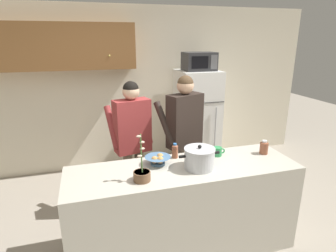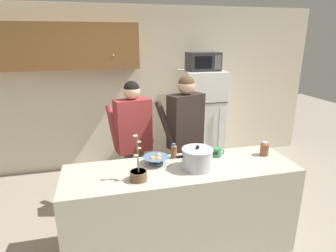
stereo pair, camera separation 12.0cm
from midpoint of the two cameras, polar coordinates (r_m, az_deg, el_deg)
ground_plane at (r=3.25m, az=3.72°, el=-23.15°), size 14.00×14.00×0.00m
back_wall_unit at (r=4.67m, az=-7.39°, el=9.08°), size 6.00×0.48×2.60m
kitchen_island at (r=2.97m, az=3.90°, el=-16.39°), size 2.24×0.68×0.92m
refrigerator at (r=4.69m, az=7.30°, el=1.18°), size 0.64×0.68×1.62m
microwave at (r=4.50m, az=7.88°, el=12.77°), size 0.48×0.37×0.28m
person_near_pot at (r=3.39m, az=-6.07°, el=-1.34°), size 0.56×0.49×1.64m
person_by_sink at (r=3.43m, az=4.47°, el=-0.36°), size 0.61×0.55×1.70m
cooking_pot at (r=2.69m, az=7.19°, el=-6.57°), size 0.41×0.29×0.24m
coffee_mug at (r=3.01m, az=11.02°, el=-5.23°), size 0.13×0.09×0.10m
bread_bowl at (r=2.78m, az=-1.19°, el=-6.79°), size 0.25×0.25×0.10m
bottle_near_edge at (r=3.17m, az=19.94°, el=-4.32°), size 0.09×0.09×0.15m
bottle_mid_counter at (r=2.91m, az=2.36°, el=-5.04°), size 0.06×0.06×0.16m
potted_orchid at (r=2.49m, az=-4.61°, el=-9.54°), size 0.15×0.15×0.42m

